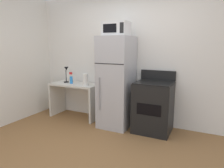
# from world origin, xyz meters

# --- Properties ---
(ground_plane) EXTENTS (12.00, 12.00, 0.00)m
(ground_plane) POSITION_xyz_m (0.00, 0.00, 0.00)
(ground_plane) COLOR olive
(wall_back_white) EXTENTS (5.00, 0.10, 2.60)m
(wall_back_white) POSITION_xyz_m (0.00, 1.70, 1.30)
(wall_back_white) COLOR white
(wall_back_white) RESTS_ON ground
(desk) EXTENTS (1.08, 0.53, 0.75)m
(desk) POSITION_xyz_m (-1.19, 1.37, 0.52)
(desk) COLOR silver
(desk) RESTS_ON ground
(desk_lamp) EXTENTS (0.14, 0.12, 0.35)m
(desk_lamp) POSITION_xyz_m (-1.43, 1.38, 0.99)
(desk_lamp) COLOR black
(desk_lamp) RESTS_ON desk
(spray_bottle) EXTENTS (0.06, 0.06, 0.25)m
(spray_bottle) POSITION_xyz_m (-1.26, 1.32, 0.85)
(spray_bottle) COLOR #2D8CEA
(spray_bottle) RESTS_ON desk
(paper_towel_roll) EXTENTS (0.11, 0.11, 0.24)m
(paper_towel_roll) POSITION_xyz_m (-0.85, 1.26, 0.87)
(paper_towel_roll) COLOR white
(paper_towel_roll) RESTS_ON desk
(refrigerator) EXTENTS (0.58, 0.68, 1.73)m
(refrigerator) POSITION_xyz_m (-0.17, 1.30, 0.87)
(refrigerator) COLOR #B7B7BC
(refrigerator) RESTS_ON ground
(microwave) EXTENTS (0.46, 0.35, 0.26)m
(microwave) POSITION_xyz_m (-0.17, 1.28, 1.86)
(microwave) COLOR silver
(microwave) RESTS_ON refrigerator
(oven_range) EXTENTS (0.66, 0.61, 1.10)m
(oven_range) POSITION_xyz_m (0.55, 1.33, 0.47)
(oven_range) COLOR black
(oven_range) RESTS_ON ground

